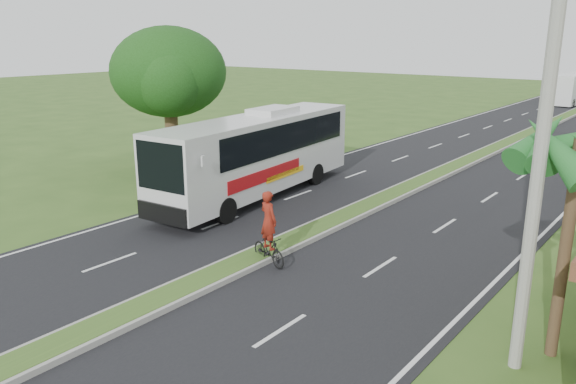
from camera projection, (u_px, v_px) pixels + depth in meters
The scene contains 8 objects.
ground at pixel (184, 292), 15.87m from camera, with size 180.00×180.00×0.00m, color #35551F.
road_asphalt at pixel (457, 167), 31.04m from camera, with size 14.00×160.00×0.02m, color black.
median_strip at pixel (458, 165), 31.01m from camera, with size 1.20×160.00×0.18m.
lane_edge_left at pixel (354, 152), 35.02m from camera, with size 0.12×160.00×0.01m, color silver.
shade_tree at pixel (168, 75), 29.31m from camera, with size 6.30×6.00×7.54m.
utility_pole_a at pixel (546, 107), 10.81m from camera, with size 1.60×0.28×11.00m.
coach_bus_main at pixel (259, 150), 24.86m from camera, with size 3.68×12.19×3.88m.
motorcyclist at pixel (269, 237), 17.55m from camera, with size 1.68×0.86×2.43m.
Camera 1 is at (11.27, -9.62, 7.00)m, focal length 35.00 mm.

